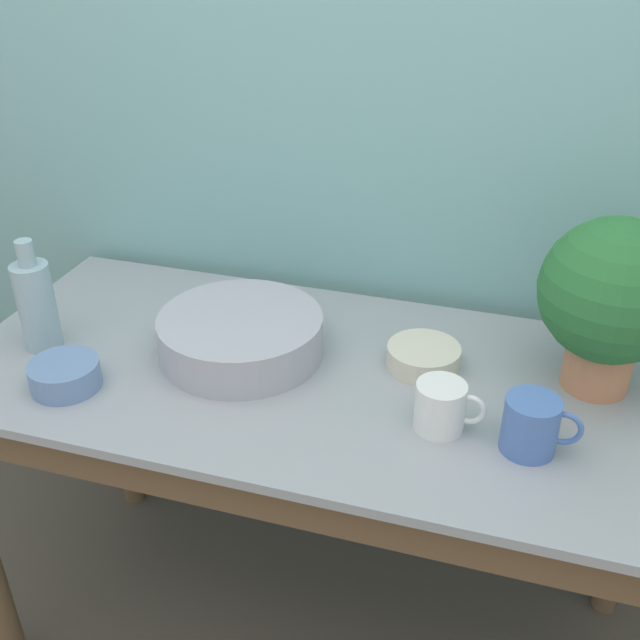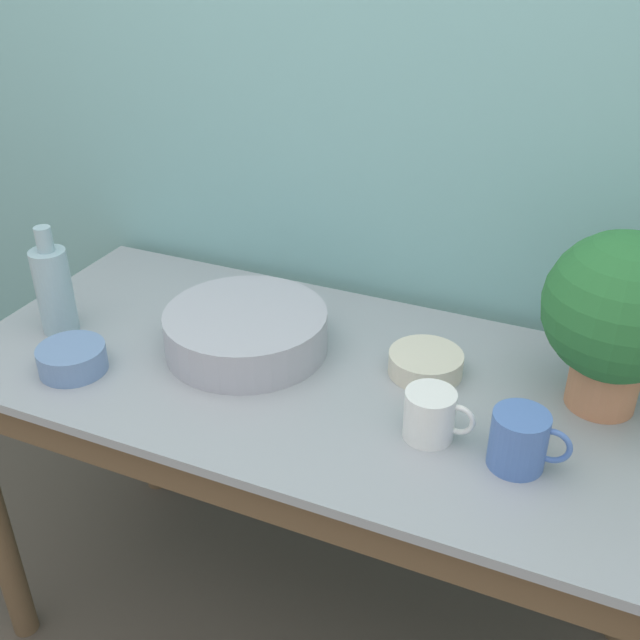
% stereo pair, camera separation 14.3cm
% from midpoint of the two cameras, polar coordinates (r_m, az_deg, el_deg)
% --- Properties ---
extents(wall_back, '(6.00, 0.05, 2.40)m').
position_cam_midpoint_polar(wall_back, '(1.66, 1.57, 15.43)').
color(wall_back, '#7AB2B2').
rests_on(wall_back, ground_plane).
extents(counter_table, '(1.47, 0.68, 0.79)m').
position_cam_midpoint_polar(counter_table, '(1.55, -2.96, -8.96)').
color(counter_table, brown).
rests_on(counter_table, ground_plane).
extents(potted_plant, '(0.27, 0.27, 0.34)m').
position_cam_midpoint_polar(potted_plant, '(1.42, 18.78, 1.66)').
color(potted_plant, tan).
rests_on(potted_plant, counter_table).
extents(bowl_wash_large, '(0.34, 0.34, 0.09)m').
position_cam_midpoint_polar(bowl_wash_large, '(1.54, -8.69, -1.25)').
color(bowl_wash_large, '#A8A8B2').
rests_on(bowl_wash_large, counter_table).
extents(bottle_tall, '(0.08, 0.08, 0.24)m').
position_cam_midpoint_polar(bottle_tall, '(1.65, -23.15, 1.08)').
color(bottle_tall, '#93B2BC').
rests_on(bottle_tall, counter_table).
extents(mug_blue, '(0.13, 0.09, 0.10)m').
position_cam_midpoint_polar(mug_blue, '(1.30, 12.84, -7.93)').
color(mug_blue, '#4C70B7').
rests_on(mug_blue, counter_table).
extents(mug_white, '(0.13, 0.09, 0.09)m').
position_cam_midpoint_polar(mug_white, '(1.33, 6.20, -6.69)').
color(mug_white, white).
rests_on(mug_white, counter_table).
extents(bowl_small_cream, '(0.15, 0.15, 0.04)m').
position_cam_midpoint_polar(bowl_small_cream, '(1.50, 5.22, -2.88)').
color(bowl_small_cream, beige).
rests_on(bowl_small_cream, counter_table).
extents(bowl_small_blue, '(0.13, 0.13, 0.05)m').
position_cam_midpoint_polar(bowl_small_blue, '(1.54, -21.42, -4.00)').
color(bowl_small_blue, '#6684B2').
rests_on(bowl_small_blue, counter_table).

